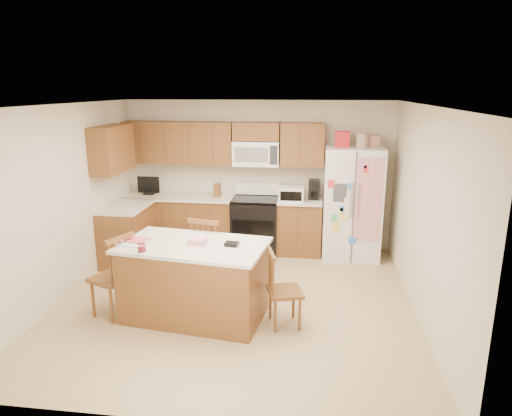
# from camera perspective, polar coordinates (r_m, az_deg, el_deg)

# --- Properties ---
(ground) EXTENTS (4.50, 4.50, 0.00)m
(ground) POSITION_cam_1_polar(r_m,az_deg,el_deg) (6.08, -2.47, -11.54)
(ground) COLOR tan
(ground) RESTS_ON ground
(room_shell) EXTENTS (4.60, 4.60, 2.52)m
(room_shell) POSITION_cam_1_polar(r_m,az_deg,el_deg) (5.59, -2.64, 1.81)
(room_shell) COLOR beige
(room_shell) RESTS_ON ground
(cabinetry) EXTENTS (3.36, 1.56, 2.15)m
(cabinetry) POSITION_cam_1_polar(r_m,az_deg,el_deg) (7.62, -7.55, 1.18)
(cabinetry) COLOR brown
(cabinetry) RESTS_ON ground
(stove) EXTENTS (0.76, 0.65, 1.13)m
(stove) POSITION_cam_1_polar(r_m,az_deg,el_deg) (7.69, -0.06, -1.97)
(stove) COLOR black
(stove) RESTS_ON ground
(refrigerator) EXTENTS (0.90, 0.79, 2.04)m
(refrigerator) POSITION_cam_1_polar(r_m,az_deg,el_deg) (7.47, 11.90, 0.76)
(refrigerator) COLOR white
(refrigerator) RESTS_ON ground
(island) EXTENTS (1.81, 1.21, 1.02)m
(island) POSITION_cam_1_polar(r_m,az_deg,el_deg) (5.57, -7.69, -8.92)
(island) COLOR brown
(island) RESTS_ON ground
(windsor_chair_left) EXTENTS (0.57, 0.58, 1.04)m
(windsor_chair_left) POSITION_cam_1_polar(r_m,az_deg,el_deg) (5.80, -17.35, -8.28)
(windsor_chair_left) COLOR brown
(windsor_chair_left) RESTS_ON ground
(windsor_chair_back) EXTENTS (0.54, 0.52, 1.07)m
(windsor_chair_back) POSITION_cam_1_polar(r_m,az_deg,el_deg) (6.15, -5.85, -6.14)
(windsor_chair_back) COLOR brown
(windsor_chair_back) RESTS_ON ground
(windsor_chair_right) EXTENTS (0.47, 0.48, 0.91)m
(windsor_chair_right) POSITION_cam_1_polar(r_m,az_deg,el_deg) (5.34, 3.38, -10.31)
(windsor_chair_right) COLOR brown
(windsor_chair_right) RESTS_ON ground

